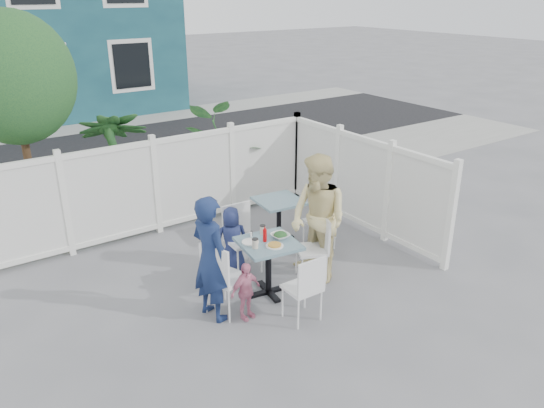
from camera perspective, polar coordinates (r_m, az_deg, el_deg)
ground at (r=7.25m, az=-4.93°, el=-9.76°), size 80.00×80.00×0.00m
near_sidewalk at (r=10.38m, az=-15.58°, el=-0.28°), size 24.00×2.60×0.01m
street at (r=13.76m, az=-20.96°, el=4.54°), size 24.00×5.00×0.01m
far_sidewalk at (r=16.70m, az=-23.78°, el=7.05°), size 24.00×1.60×0.01m
fence_back at (r=8.91m, az=-12.36°, el=1.67°), size 5.86×0.08×1.60m
fence_right at (r=9.00m, az=9.62°, el=2.10°), size 0.08×3.66×1.60m
tree at (r=8.87m, az=-26.07°, el=12.00°), size 1.80×1.62×3.59m
potted_shrub_a at (r=9.35m, az=-16.13°, el=3.72°), size 1.39×1.39×2.01m
potted_shrub_b at (r=10.13m, az=-4.45°, el=5.26°), size 1.92×1.77×1.78m
main_table at (r=6.99m, az=-0.39°, el=-5.39°), size 0.82×0.82×0.76m
spare_table at (r=8.44m, az=0.75°, el=-0.57°), size 0.76×0.76×0.73m
chair_left at (r=6.58m, az=-5.47°, el=-7.49°), size 0.56×0.57×0.99m
chair_right at (r=7.39m, az=4.89°, el=-4.27°), size 0.55×0.56×0.93m
chair_back at (r=7.63m, az=-3.41°, el=-3.11°), size 0.47×0.46×0.98m
chair_near at (r=6.46m, az=3.69°, el=-8.64°), size 0.41×0.40×0.89m
chair_spare at (r=8.22m, az=5.50°, el=-1.51°), size 0.44×0.43×0.92m
man at (r=6.46m, az=-6.61°, el=-5.84°), size 0.49×0.65×1.61m
woman at (r=7.26m, az=5.00°, el=-1.65°), size 0.71×0.90×1.80m
boy at (r=7.62m, az=-4.34°, el=-3.85°), size 0.55×0.45×0.98m
toddler at (r=6.59m, az=-2.86°, el=-9.34°), size 0.47×0.25×0.76m
plate_main at (r=6.80m, az=0.28°, el=-4.52°), size 0.23×0.23×0.01m
plate_side at (r=6.90m, az=-2.34°, el=-4.11°), size 0.23×0.23×0.02m
salad_bowl at (r=7.01m, az=0.90°, el=-3.45°), size 0.24×0.24×0.06m
coffee_cup_a at (r=6.74m, az=-1.82°, el=-4.29°), size 0.08×0.08×0.12m
coffee_cup_b at (r=7.11m, az=-1.01°, el=-2.81°), size 0.08×0.08×0.12m
ketchup_bottle at (r=6.89m, az=-0.78°, el=-3.42°), size 0.05×0.05×0.17m
salt_shaker at (r=7.04m, az=-2.26°, el=-3.31°), size 0.03×0.03×0.07m
pepper_shaker at (r=7.07m, az=-2.22°, el=-3.21°), size 0.03×0.03×0.07m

